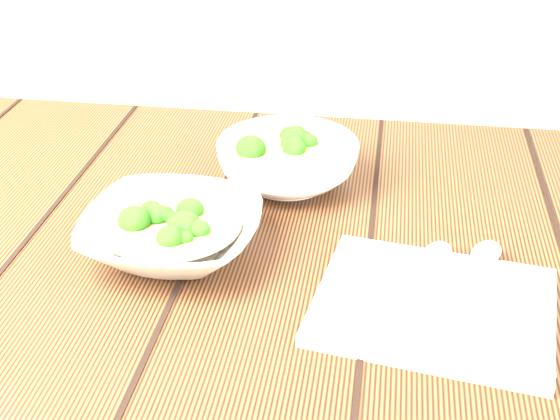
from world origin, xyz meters
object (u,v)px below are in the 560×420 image
at_px(table, 218,327).
at_px(trivet, 190,213).
at_px(soup_bowl_front, 172,232).
at_px(soup_bowl_back, 288,161).
at_px(napkin, 434,306).

bearing_deg(table, trivet, 129.57).
height_order(soup_bowl_front, trivet, soup_bowl_front).
relative_size(table, soup_bowl_back, 5.00).
bearing_deg(napkin, table, 169.11).
height_order(table, napkin, napkin).
xyz_separation_m(table, soup_bowl_back, (0.06, 0.17, 0.15)).
xyz_separation_m(table, napkin, (0.25, -0.09, 0.13)).
xyz_separation_m(soup_bowl_front, napkin, (0.29, -0.07, -0.02)).
relative_size(soup_bowl_back, napkin, 1.02).
distance_m(soup_bowl_back, napkin, 0.32).
height_order(soup_bowl_front, soup_bowl_back, soup_bowl_back).
xyz_separation_m(table, trivet, (-0.04, 0.05, 0.13)).
bearing_deg(trivet, soup_bowl_front, -92.90).
bearing_deg(table, napkin, -19.80).
bearing_deg(soup_bowl_back, table, -110.40).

